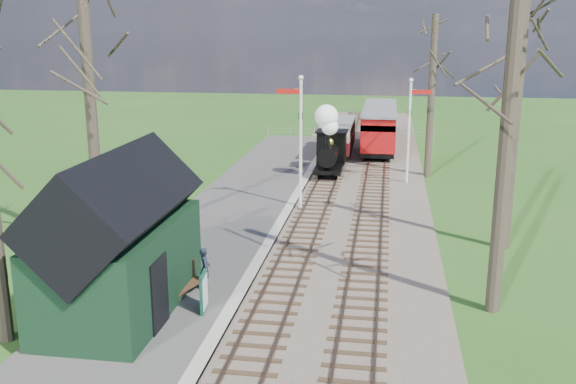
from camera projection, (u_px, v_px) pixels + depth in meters
name	position (u px, v px, depth m)	size (l,w,h in m)	color
distant_hills	(370.00, 231.00, 79.89)	(114.40, 48.00, 22.02)	#385B23
ballast_bed	(351.00, 181.00, 35.33)	(8.00, 60.00, 0.10)	brown
track_near	(328.00, 180.00, 35.51)	(1.60, 60.00, 0.15)	brown
track_far	(375.00, 181.00, 35.12)	(1.60, 60.00, 0.15)	brown
platform	(232.00, 217.00, 28.38)	(5.00, 44.00, 0.20)	#474442
coping_strip	(283.00, 220.00, 28.03)	(0.40, 44.00, 0.21)	#B2AD9E
station_shed	(119.00, 242.00, 18.39)	(3.25, 6.30, 4.78)	black
semaphore_near	(299.00, 133.00, 29.02)	(1.22, 0.24, 6.22)	silver
semaphore_far	(411.00, 123.00, 34.05)	(1.22, 0.24, 5.72)	silver
bare_trees	(335.00, 116.00, 22.66)	(15.51, 22.39, 12.00)	#382D23
fence_line	(349.00, 133.00, 48.76)	(12.60, 0.08, 1.00)	slate
locomotive	(330.00, 144.00, 36.11)	(1.63, 3.81, 4.08)	black
coach	(338.00, 136.00, 42.03)	(1.90, 6.53, 2.00)	black
red_carriage_a	(379.00, 132.00, 42.04)	(2.28, 5.64, 2.40)	black
red_carriage_b	(380.00, 121.00, 47.30)	(2.28, 5.64, 2.40)	black
sign_board	(204.00, 292.00, 18.64)	(0.18, 0.79, 1.16)	#104F3A
bench	(183.00, 281.00, 19.92)	(0.85, 1.61, 0.88)	#492A1A
person	(205.00, 268.00, 20.17)	(0.50, 0.33, 1.37)	#1B2330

